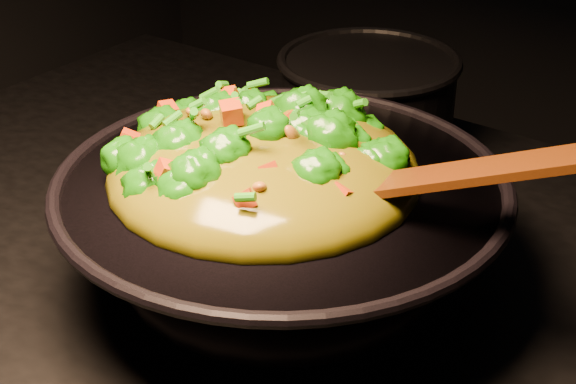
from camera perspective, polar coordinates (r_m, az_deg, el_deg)
The scene contains 4 objects.
wok at distance 0.85m, azimuth -0.40°, elevation -2.81°, with size 0.42×0.42×0.12m, color black, non-canonical shape.
stir_fry at distance 0.80m, azimuth -1.59°, elevation 4.09°, with size 0.29×0.29×0.10m, color #176507, non-canonical shape.
spatula at distance 0.74m, azimuth 9.85°, elevation 0.97°, with size 0.28×0.04×0.01m, color #360F08.
back_pot at distance 1.12m, azimuth 5.15°, elevation 5.77°, with size 0.22×0.22×0.12m, color black.
Camera 1 is at (0.46, -0.59, 1.41)m, focal length 55.00 mm.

